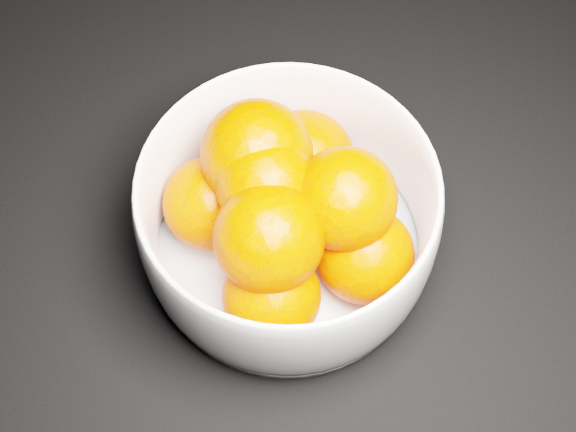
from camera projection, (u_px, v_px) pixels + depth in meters
bowl at (288, 220)px, 0.52m from camera, size 0.19×0.19×0.09m
orange_pile at (286, 206)px, 0.50m from camera, size 0.14×0.15×0.11m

